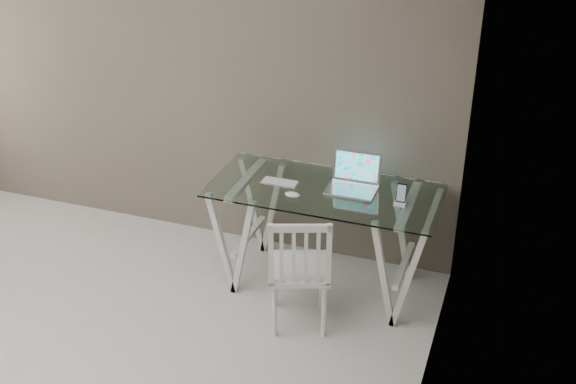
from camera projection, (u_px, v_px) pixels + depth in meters
name	position (u px, v px, depth m)	size (l,w,h in m)	color
desk	(324.00, 237.00, 4.85)	(1.50, 0.70, 0.75)	silver
chair	(299.00, 268.00, 4.40)	(0.48, 0.48, 0.82)	silver
laptop	(354.00, 180.00, 4.68)	(0.32, 0.26, 0.22)	#B7B7BC
keyboard	(280.00, 182.00, 4.77)	(0.25, 0.11, 0.01)	silver
mouse	(292.00, 195.00, 4.58)	(0.10, 0.06, 0.03)	white
phone_dock	(401.00, 199.00, 4.49)	(0.07, 0.07, 0.14)	white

